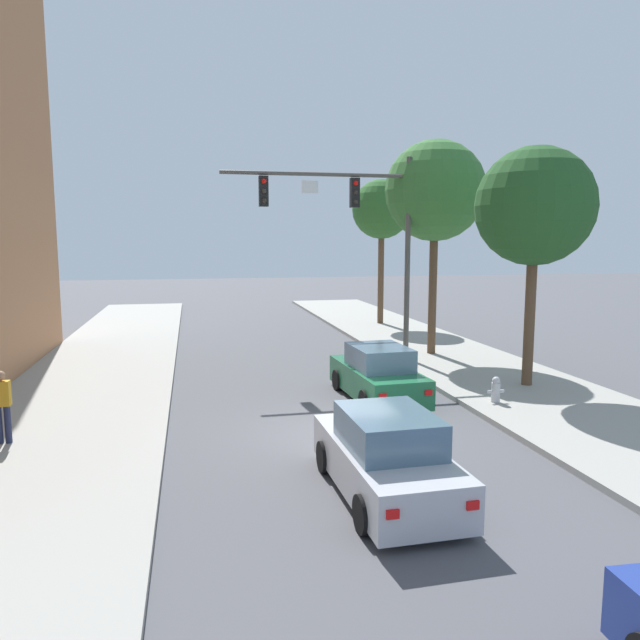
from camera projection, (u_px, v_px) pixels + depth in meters
The scene contains 11 objects.
ground_plane at pixel (335, 432), 14.51m from camera, with size 120.00×120.00×0.00m, color #4C4C51.
sidewalk_left at pixel (49, 449), 13.14m from camera, with size 5.00×60.00×0.15m, color #99968E.
sidewalk_right at pixel (573, 413), 15.87m from camera, with size 5.00×60.00×0.15m, color #99968E.
traffic_signal_mast at pixel (357, 220), 21.68m from camera, with size 6.98×0.38×7.50m.
car_lead_green at pixel (378, 375), 17.41m from camera, with size 1.99×4.31×1.60m.
car_following_silver at pixel (386, 458), 10.82m from camera, with size 1.90×4.27×1.60m.
pedestrian_sidewalk_left_walker at pixel (2, 403), 13.17m from camera, with size 0.36×0.22×1.64m.
fire_hydrant at pixel (496, 390), 16.61m from camera, with size 0.48×0.24×0.72m.
street_tree_nearest at pixel (535, 207), 17.96m from camera, with size 3.58×3.58×7.28m.
street_tree_second at pixel (435, 192), 23.04m from camera, with size 3.88×3.88×8.31m.
street_tree_third at pixel (382, 210), 31.72m from camera, with size 3.15×3.15×7.69m.
Camera 1 is at (-3.33, -13.63, 4.63)m, focal length 33.54 mm.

